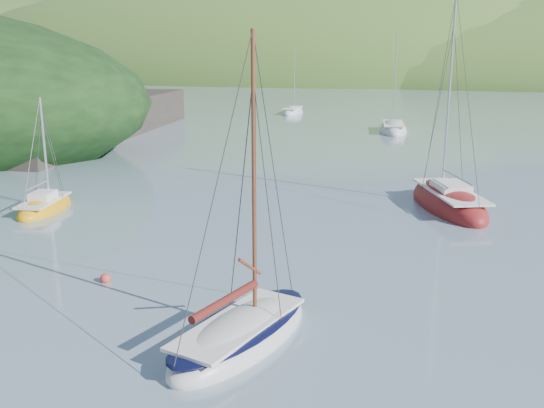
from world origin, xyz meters
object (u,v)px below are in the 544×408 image
(sloop_red, at_px, (448,204))
(distant_sloop_c, at_px, (293,112))
(sailboat_yellow, at_px, (45,207))
(daysailer_white, at_px, (241,335))
(distant_sloop_a, at_px, (393,130))

(sloop_red, height_order, distant_sloop_c, sloop_red)
(sailboat_yellow, distance_m, distant_sloop_c, 51.28)
(daysailer_white, bearing_deg, distant_sloop_a, 105.41)
(sloop_red, bearing_deg, distant_sloop_a, 79.31)
(daysailer_white, distance_m, distant_sloop_c, 63.97)
(sailboat_yellow, distance_m, distant_sloop_a, 39.52)
(daysailer_white, height_order, distant_sloop_c, daysailer_white)
(distant_sloop_a, bearing_deg, sloop_red, -87.12)
(sloop_red, relative_size, sailboat_yellow, 1.87)
(sloop_red, bearing_deg, sailboat_yellow, 176.35)
(sailboat_yellow, relative_size, distant_sloop_c, 0.69)
(daysailer_white, relative_size, sailboat_yellow, 1.46)
(sailboat_yellow, bearing_deg, daysailer_white, -47.80)
(distant_sloop_c, bearing_deg, daysailer_white, -77.96)
(daysailer_white, height_order, distant_sloop_a, distant_sloop_a)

